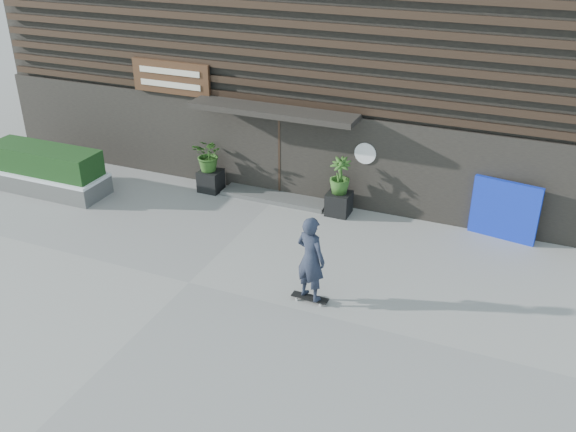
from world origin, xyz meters
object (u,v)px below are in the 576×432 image
at_px(planter_pot_left, 211,181).
at_px(blue_tarp, 505,210).
at_px(planter_pot_right, 339,203).
at_px(skateboarder, 311,259).
at_px(raised_bed, 49,182).

distance_m(planter_pot_left, blue_tarp, 7.88).
xyz_separation_m(planter_pot_right, skateboarder, (0.75, -4.02, 0.70)).
height_order(raised_bed, skateboarder, skateboarder).
xyz_separation_m(planter_pot_left, blue_tarp, (7.86, 0.30, 0.45)).
distance_m(raised_bed, skateboarder, 9.09).
xyz_separation_m(planter_pot_right, raised_bed, (-8.03, -1.78, -0.05)).
bearing_deg(planter_pot_left, blue_tarp, 2.19).
distance_m(planter_pot_right, blue_tarp, 4.09).
bearing_deg(planter_pot_left, skateboarder, -41.43).
bearing_deg(skateboarder, blue_tarp, 52.56).
distance_m(planter_pot_right, skateboarder, 4.15).
relative_size(blue_tarp, skateboarder, 0.83).
relative_size(planter_pot_left, planter_pot_right, 1.00).
bearing_deg(blue_tarp, skateboarder, -118.25).
xyz_separation_m(planter_pot_right, blue_tarp, (4.06, 0.30, 0.45)).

